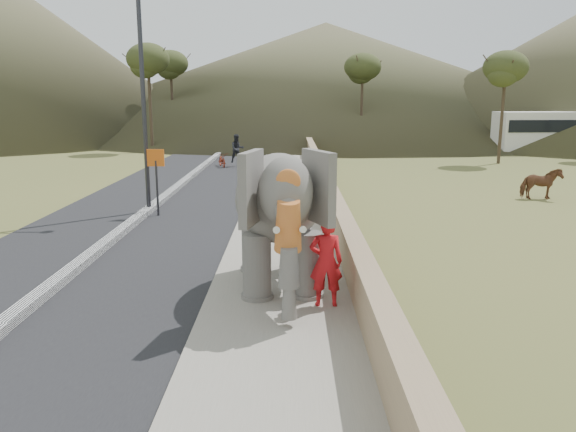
# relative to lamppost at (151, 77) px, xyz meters

# --- Properties ---
(ground) EXTENTS (160.00, 160.00, 0.00)m
(ground) POSITION_rel_lamppost_xyz_m (4.69, -11.35, -4.87)
(ground) COLOR olive
(ground) RESTS_ON ground
(road) EXTENTS (7.00, 120.00, 0.03)m
(road) POSITION_rel_lamppost_xyz_m (-0.31, -1.35, -4.86)
(road) COLOR black
(road) RESTS_ON ground
(median) EXTENTS (0.35, 120.00, 0.22)m
(median) POSITION_rel_lamppost_xyz_m (-0.31, -1.35, -4.76)
(median) COLOR black
(median) RESTS_ON ground
(walkway) EXTENTS (3.00, 120.00, 0.15)m
(walkway) POSITION_rel_lamppost_xyz_m (4.69, -1.35, -4.80)
(walkway) COLOR #9E9687
(walkway) RESTS_ON ground
(parapet) EXTENTS (0.30, 120.00, 1.10)m
(parapet) POSITION_rel_lamppost_xyz_m (6.34, -1.35, -4.32)
(parapet) COLOR tan
(parapet) RESTS_ON ground
(lamppost) EXTENTS (1.76, 0.36, 8.00)m
(lamppost) POSITION_rel_lamppost_xyz_m (0.00, 0.00, 0.00)
(lamppost) COLOR #29292D
(lamppost) RESTS_ON ground
(signboard) EXTENTS (0.60, 0.08, 2.40)m
(signboard) POSITION_rel_lamppost_xyz_m (0.19, -0.68, -3.23)
(signboard) COLOR #2D2D33
(signboard) RESTS_ON ground
(cow) EXTENTS (1.58, 0.73, 1.33)m
(cow) POSITION_rel_lamppost_xyz_m (15.36, 2.74, -4.21)
(cow) COLOR brown
(cow) RESTS_ON ground
(distant_car) EXTENTS (4.32, 1.94, 1.44)m
(distant_car) POSITION_rel_lamppost_xyz_m (22.08, 25.57, -4.15)
(distant_car) COLOR silver
(distant_car) RESTS_ON ground
(bus_white) EXTENTS (11.17, 3.43, 3.10)m
(bus_white) POSITION_rel_lamppost_xyz_m (26.07, 22.84, -3.32)
(bus_white) COLOR silver
(bus_white) RESTS_ON ground
(hill_far) EXTENTS (80.00, 80.00, 14.00)m
(hill_far) POSITION_rel_lamppost_xyz_m (9.69, 58.65, 2.13)
(hill_far) COLOR brown
(hill_far) RESTS_ON ground
(elephant_and_man) EXTENTS (2.51, 4.35, 3.03)m
(elephant_and_man) POSITION_rel_lamppost_xyz_m (4.71, -8.48, -3.22)
(elephant_and_man) COLOR slate
(elephant_and_man) RESTS_ON ground
(motorcyclist) EXTENTS (1.95, 1.72, 1.98)m
(motorcyclist) POSITION_rel_lamppost_xyz_m (1.28, 13.79, -4.07)
(motorcyclist) COLOR maroon
(motorcyclist) RESTS_ON ground
(trees) EXTENTS (47.75, 44.16, 8.80)m
(trees) POSITION_rel_lamppost_xyz_m (7.46, 19.41, -0.92)
(trees) COLOR #473828
(trees) RESTS_ON ground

